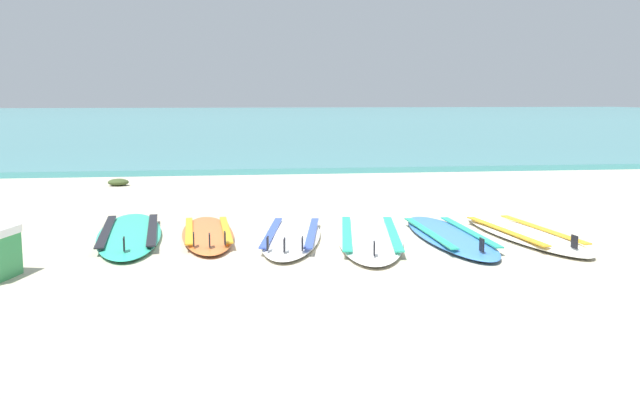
{
  "coord_description": "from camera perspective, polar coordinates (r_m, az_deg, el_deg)",
  "views": [
    {
      "loc": [
        -1.29,
        -6.44,
        1.34
      ],
      "look_at": [
        -0.28,
        0.96,
        0.25
      ],
      "focal_mm": 40.38,
      "sensor_mm": 36.0,
      "label": 1
    }
  ],
  "objects": [
    {
      "name": "ground_plane",
      "position": [
        6.71,
        3.51,
        -3.25
      ],
      "size": [
        80.0,
        80.0,
        0.0
      ],
      "primitive_type": "plane",
      "color": "#B7AD93"
    },
    {
      "name": "sea",
      "position": [
        42.2,
        -5.99,
        6.53
      ],
      "size": [
        80.0,
        60.0,
        0.1
      ],
      "primitive_type": "cube",
      "color": "teal",
      "rests_on": "ground"
    },
    {
      "name": "surfboard_0",
      "position": [
        7.08,
        -14.86,
        -2.6
      ],
      "size": [
        0.77,
        2.4,
        0.18
      ],
      "color": "#2DB793",
      "rests_on": "ground"
    },
    {
      "name": "surfboard_1",
      "position": [
        6.93,
        -8.89,
        -2.65
      ],
      "size": [
        0.56,
        1.95,
        0.18
      ],
      "color": "orange",
      "rests_on": "ground"
    },
    {
      "name": "surfboard_2",
      "position": [
        6.73,
        -2.25,
        -2.88
      ],
      "size": [
        0.87,
        2.16,
        0.18
      ],
      "color": "white",
      "rests_on": "ground"
    },
    {
      "name": "surfboard_3",
      "position": [
        6.72,
        3.96,
        -2.91
      ],
      "size": [
        0.98,
        2.45,
        0.18
      ],
      "color": "white",
      "rests_on": "ground"
    },
    {
      "name": "surfboard_4",
      "position": [
        6.85,
        10.19,
        -2.81
      ],
      "size": [
        0.56,
        2.17,
        0.18
      ],
      "color": "#3875CC",
      "rests_on": "ground"
    },
    {
      "name": "surfboard_5",
      "position": [
        7.12,
        15.81,
        -2.58
      ],
      "size": [
        0.76,
        2.2,
        0.18
      ],
      "color": "silver",
      "rests_on": "ground"
    },
    {
      "name": "seaweed_clump_near_shoreline",
      "position": [
        11.14,
        -15.69,
        1.36
      ],
      "size": [
        0.31,
        0.24,
        0.11
      ],
      "primitive_type": "ellipsoid",
      "color": "#384723",
      "rests_on": "ground"
    }
  ]
}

